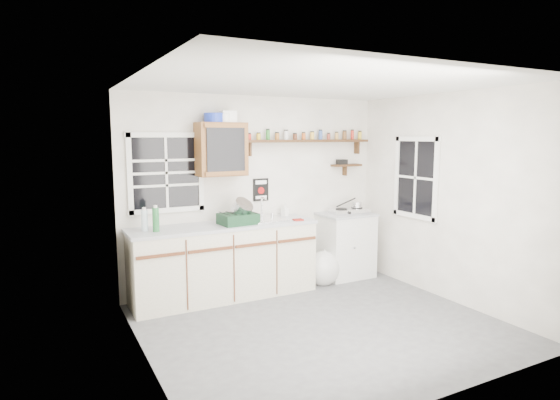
% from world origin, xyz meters
% --- Properties ---
extents(room, '(3.64, 3.24, 2.54)m').
position_xyz_m(room, '(0.00, 0.00, 1.25)').
color(room, '#4B4B4D').
rests_on(room, ground).
extents(main_cabinet, '(2.31, 0.63, 0.92)m').
position_xyz_m(main_cabinet, '(-0.58, 1.30, 0.46)').
color(main_cabinet, '#BAB19A').
rests_on(main_cabinet, floor).
extents(right_cabinet, '(0.73, 0.57, 0.91)m').
position_xyz_m(right_cabinet, '(1.25, 1.32, 0.46)').
color(right_cabinet, silver).
rests_on(right_cabinet, floor).
extents(sink, '(0.52, 0.44, 0.29)m').
position_xyz_m(sink, '(-0.05, 1.30, 0.93)').
color(sink, silver).
rests_on(sink, main_cabinet).
extents(upper_cabinet, '(0.60, 0.32, 0.65)m').
position_xyz_m(upper_cabinet, '(-0.55, 1.44, 1.82)').
color(upper_cabinet, brown).
rests_on(upper_cabinet, wall_back).
extents(upper_cabinet_clutter, '(0.39, 0.24, 0.14)m').
position_xyz_m(upper_cabinet_clutter, '(-0.56, 1.44, 2.21)').
color(upper_cabinet_clutter, '#1A31AD').
rests_on(upper_cabinet_clutter, upper_cabinet).
extents(spice_shelf, '(1.91, 0.18, 0.35)m').
position_xyz_m(spice_shelf, '(0.73, 1.51, 1.93)').
color(spice_shelf, black).
rests_on(spice_shelf, wall_back).
extents(secondary_shelf, '(0.45, 0.16, 0.24)m').
position_xyz_m(secondary_shelf, '(1.36, 1.52, 1.58)').
color(secondary_shelf, black).
rests_on(secondary_shelf, wall_back).
extents(warning_sign, '(0.22, 0.02, 0.30)m').
position_xyz_m(warning_sign, '(0.05, 1.59, 1.28)').
color(warning_sign, black).
rests_on(warning_sign, wall_back).
extents(window_back, '(0.93, 0.03, 0.98)m').
position_xyz_m(window_back, '(-1.20, 1.59, 1.55)').
color(window_back, black).
rests_on(window_back, wall_back).
extents(window_right, '(0.03, 0.78, 1.08)m').
position_xyz_m(window_right, '(1.79, 0.55, 1.45)').
color(window_right, black).
rests_on(window_right, wall_back).
extents(water_bottles, '(0.18, 0.16, 0.30)m').
position_xyz_m(water_bottles, '(-1.47, 1.28, 1.05)').
color(water_bottles, silver).
rests_on(water_bottles, main_cabinet).
extents(dish_rack, '(0.46, 0.36, 0.33)m').
position_xyz_m(dish_rack, '(-0.41, 1.23, 1.03)').
color(dish_rack, '#10311B').
rests_on(dish_rack, main_cabinet).
extents(soap_bottle, '(0.10, 0.10, 0.17)m').
position_xyz_m(soap_bottle, '(0.35, 1.47, 1.01)').
color(soap_bottle, white).
rests_on(soap_bottle, main_cabinet).
extents(rag, '(0.13, 0.12, 0.02)m').
position_xyz_m(rag, '(0.34, 1.10, 0.93)').
color(rag, maroon).
rests_on(rag, main_cabinet).
extents(hotplate, '(0.56, 0.34, 0.08)m').
position_xyz_m(hotplate, '(1.29, 1.30, 0.95)').
color(hotplate, silver).
rests_on(hotplate, right_cabinet).
extents(saucepan, '(0.34, 0.21, 0.15)m').
position_xyz_m(saucepan, '(1.41, 1.31, 1.02)').
color(saucepan, silver).
rests_on(saucepan, hotplate).
extents(trash_bag, '(0.44, 0.40, 0.50)m').
position_xyz_m(trash_bag, '(0.78, 1.17, 0.21)').
color(trash_bag, silver).
rests_on(trash_bag, floor).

